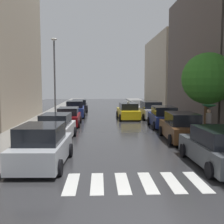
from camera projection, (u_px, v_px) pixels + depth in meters
name	position (u px, v px, depth m)	size (l,w,h in m)	color
ground_plane	(111.00, 116.00, 30.49)	(28.00, 72.00, 0.04)	#2F2F32
sidewalk_left	(51.00, 116.00, 30.19)	(3.00, 72.00, 0.15)	gray
sidewalk_right	(169.00, 115.00, 30.77)	(3.00, 72.00, 0.15)	gray
crosswalk_stripes	(135.00, 183.00, 9.85)	(4.95, 2.20, 0.01)	silver
building_right_mid	(215.00, 54.00, 29.38)	(6.00, 16.33, 13.44)	#564C47
building_right_far	(170.00, 71.00, 47.82)	(6.00, 18.27, 11.42)	#B2A38C
parked_car_left_nearest	(42.00, 147.00, 11.85)	(2.29, 4.34, 1.79)	#B2B7BF
parked_car_left_second	(56.00, 128.00, 17.17)	(2.21, 4.17, 1.69)	silver
parked_car_left_third	(69.00, 117.00, 23.38)	(2.08, 4.31, 1.55)	maroon
parked_car_left_fourth	(75.00, 110.00, 29.48)	(2.25, 4.24, 1.75)	navy
parked_car_left_fifth	(79.00, 106.00, 35.86)	(2.29, 4.77, 1.55)	black
parked_car_right_nearest	(218.00, 149.00, 11.74)	(2.19, 4.74, 1.66)	#474C51
parked_car_right_second	(181.00, 127.00, 17.27)	(2.29, 4.76, 1.74)	brown
parked_car_right_third	(163.00, 117.00, 22.72)	(2.25, 4.53, 1.70)	navy
parked_car_right_fourth	(150.00, 110.00, 28.45)	(2.33, 4.65, 1.75)	silver
taxi_midroad	(128.00, 111.00, 27.92)	(2.18, 4.75, 1.81)	yellow
pedestrian_far_side	(209.00, 114.00, 17.79)	(0.95, 0.95, 2.03)	black
street_tree_right	(208.00, 79.00, 20.03)	(3.73, 3.73, 5.62)	#513823
lamp_post_left	(55.00, 73.00, 26.55)	(0.60, 0.28, 7.71)	#595B60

